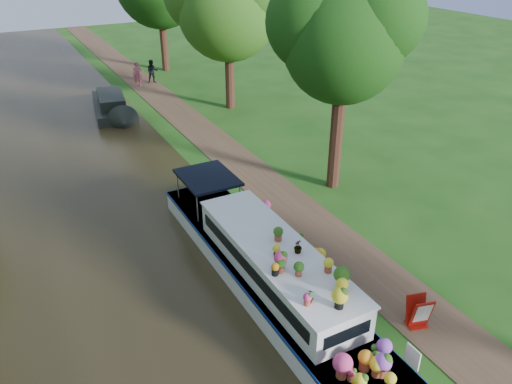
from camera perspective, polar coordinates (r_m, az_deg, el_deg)
The scene contains 11 objects.
ground at distance 18.49m, azimuth 4.58°, elevation -5.55°, with size 100.00×100.00×0.00m, color #1D4D13.
canal_water at distance 16.59m, azimuth -13.57°, elevation -10.80°, with size 10.00×100.00×0.02m, color black.
towpath at distance 19.06m, azimuth 7.64°, elevation -4.54°, with size 2.20×100.00×0.03m, color #4F3825.
plant_boat at distance 15.36m, azimuth 2.32°, elevation -9.46°, with size 2.29×13.52×2.31m.
tree_near_overhang at distance 20.44m, azimuth 9.94°, elevation 17.50°, with size 5.52×5.28×8.99m.
tree_near_mid at distance 31.04m, azimuth -3.33°, elevation 21.01°, with size 6.90×6.60×9.40m.
second_boat at distance 32.30m, azimuth -16.18°, elevation 9.46°, with size 2.71×6.74×1.26m.
sandwich_board at distance 15.33m, azimuth 18.11°, elevation -13.04°, with size 0.65×0.63×0.98m.
pedestrian_pink at distance 37.68m, azimuth -13.41°, elevation 12.99°, with size 0.64×0.42×1.74m, color #C7528A.
pedestrian_dark at distance 38.29m, azimuth -11.77°, elevation 13.34°, with size 0.81×0.63×1.68m, color black.
verge_plant at distance 18.57m, azimuth 1.99°, elevation -4.58°, with size 0.35×0.31×0.39m, color #1F671F.
Camera 1 is at (-8.53, -12.85, 10.19)m, focal length 35.00 mm.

